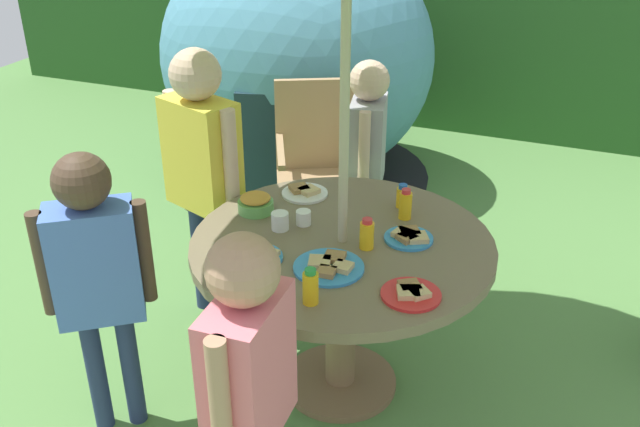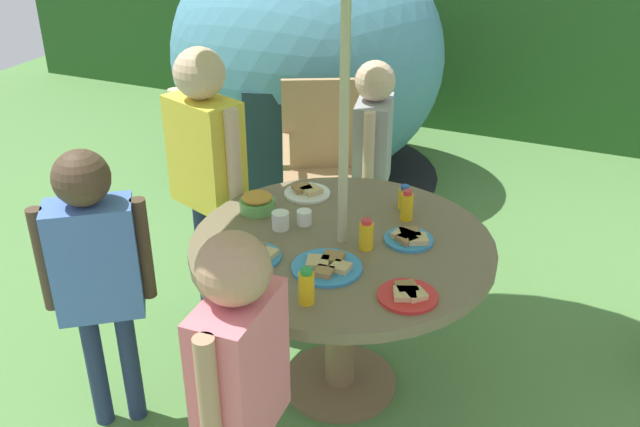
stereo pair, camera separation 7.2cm
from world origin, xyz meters
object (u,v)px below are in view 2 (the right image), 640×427
dome_tent (307,59)px  garden_table (342,270)px  juice_bottle_front_edge (366,235)px  plate_near_left (409,238)px  wooden_chair (325,163)px  child_in_pink_shirt (240,368)px  plate_center_front (327,266)px  juice_bottle_center_back (407,206)px  child_in_blue_shirt (95,260)px  plate_near_right (408,295)px  cup_near (280,221)px  juice_bottle_mid_left (404,198)px  snack_bowl (257,202)px  cup_far (304,217)px  juice_bottle_far_left (306,287)px  plate_far_right (254,255)px  child_in_grey_shirt (373,143)px  child_in_yellow_shirt (206,153)px  plate_mid_right (307,192)px

dome_tent → garden_table: bearing=-77.5°
juice_bottle_front_edge → plate_near_left: bearing=41.4°
wooden_chair → child_in_pink_shirt: child_in_pink_shirt is taller
plate_center_front → juice_bottle_center_back: (0.15, 0.48, 0.05)m
child_in_blue_shirt → juice_bottle_center_back: bearing=5.5°
plate_near_right → cup_near: cup_near is taller
juice_bottle_center_back → juice_bottle_mid_left: 0.10m
wooden_chair → plate_near_left: size_ratio=5.09×
garden_table → plate_near_left: plate_near_left is taller
child_in_blue_shirt → cup_near: child_in_blue_shirt is taller
dome_tent → cup_near: 2.13m
snack_bowl → cup_far: bearing=-7.7°
snack_bowl → plate_near_left: bearing=0.3°
juice_bottle_mid_left → snack_bowl: bearing=-154.3°
juice_bottle_far_left → juice_bottle_center_back: size_ratio=1.01×
child_in_blue_shirt → snack_bowl: child_in_blue_shirt is taller
plate_far_right → juice_bottle_front_edge: juice_bottle_front_edge is taller
snack_bowl → plate_center_front: 0.54m
child_in_grey_shirt → juice_bottle_far_left: 1.39m
garden_table → juice_bottle_mid_left: (0.13, 0.37, 0.18)m
dome_tent → child_in_grey_shirt: bearing=-66.5°
juice_bottle_front_edge → child_in_yellow_shirt: bearing=161.3°
plate_mid_right → juice_bottle_front_edge: (0.40, -0.34, 0.05)m
cup_far → juice_bottle_mid_left: bearing=42.5°
child_in_blue_shirt → plate_near_left: bearing=-2.9°
garden_table → plate_mid_right: plate_mid_right is taller
plate_center_front → plate_near_left: bearing=55.8°
plate_mid_right → cup_near: (0.03, -0.33, 0.02)m
plate_near_right → cup_near: size_ratio=2.88×
juice_bottle_front_edge → cup_near: size_ratio=1.73×
plate_near_left → juice_bottle_mid_left: size_ratio=1.86×
snack_bowl → juice_bottle_far_left: size_ratio=1.14×
child_in_yellow_shirt → child_in_blue_shirt: child_in_yellow_shirt is taller
garden_table → child_in_blue_shirt: (-0.74, -0.54, 0.17)m
child_in_pink_shirt → snack_bowl: (-0.45, 0.96, -0.01)m
child_in_pink_shirt → cup_far: bearing=11.4°
plate_center_front → cup_near: size_ratio=3.60×
child_in_pink_shirt → juice_bottle_front_edge: 0.85m
plate_near_left → juice_bottle_front_edge: size_ratio=1.54×
plate_mid_right → juice_bottle_center_back: size_ratio=1.54×
juice_bottle_mid_left → juice_bottle_center_back: bearing=-67.9°
child_in_pink_shirt → plate_near_right: size_ratio=5.77×
plate_near_right → plate_far_right: size_ratio=0.99×
snack_bowl → plate_near_left: (0.66, 0.00, -0.02)m
plate_far_right → cup_near: (-0.01, 0.25, 0.02)m
plate_far_right → cup_far: cup_far is taller
juice_bottle_center_back → plate_near_right: bearing=-72.2°
child_in_yellow_shirt → plate_near_left: (1.01, -0.18, -0.12)m
juice_bottle_mid_left → plate_near_right: bearing=-71.5°
child_in_pink_shirt → plate_center_front: 0.65m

